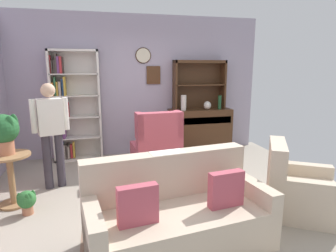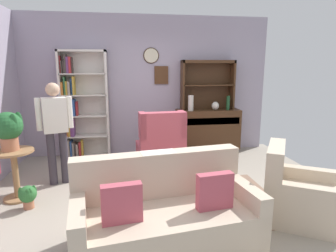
{
  "view_description": "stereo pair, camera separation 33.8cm",
  "coord_description": "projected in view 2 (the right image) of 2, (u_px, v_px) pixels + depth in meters",
  "views": [
    {
      "loc": [
        -0.84,
        -3.67,
        1.78
      ],
      "look_at": [
        0.1,
        0.2,
        0.95
      ],
      "focal_mm": 30.27,
      "sensor_mm": 36.0,
      "label": 1
    },
    {
      "loc": [
        -0.51,
        -3.74,
        1.78
      ],
      "look_at": [
        0.1,
        0.2,
        0.95
      ],
      "focal_mm": 30.27,
      "sensor_mm": 36.0,
      "label": 2
    }
  ],
  "objects": [
    {
      "name": "bookshelf",
      "position": [
        81.0,
        107.0,
        5.52
      ],
      "size": [
        0.9,
        0.3,
        2.1
      ],
      "color": "silver",
      "rests_on": "ground_plane"
    },
    {
      "name": "plant_stand",
      "position": [
        15.0,
        169.0,
        3.82
      ],
      "size": [
        0.52,
        0.52,
        0.69
      ],
      "color": "#997047",
      "rests_on": "ground_plane"
    },
    {
      "name": "sideboard",
      "position": [
        208.0,
        129.0,
        5.93
      ],
      "size": [
        1.3,
        0.45,
        0.92
      ],
      "color": "#422816",
      "rests_on": "ground_plane"
    },
    {
      "name": "vase_tall",
      "position": [
        191.0,
        103.0,
        5.68
      ],
      "size": [
        0.11,
        0.11,
        0.31
      ],
      "primitive_type": "cylinder",
      "color": "beige",
      "rests_on": "sideboard"
    },
    {
      "name": "area_rug",
      "position": [
        181.0,
        202.0,
        3.79
      ],
      "size": [
        2.6,
        1.63,
        0.01
      ],
      "primitive_type": "cube",
      "color": "#846651",
      "rests_on": "ground_plane"
    },
    {
      "name": "bottle_wine",
      "position": [
        228.0,
        103.0,
        5.79
      ],
      "size": [
        0.07,
        0.07,
        0.29
      ],
      "primitive_type": "cylinder",
      "color": "#194223",
      "rests_on": "sideboard"
    },
    {
      "name": "sideboard_hutch",
      "position": [
        207.0,
        78.0,
        5.82
      ],
      "size": [
        1.1,
        0.26,
        1.0
      ],
      "color": "#422816",
      "rests_on": "sideboard"
    },
    {
      "name": "ground_plane",
      "position": [
        163.0,
        194.0,
        4.06
      ],
      "size": [
        5.4,
        4.6,
        0.02
      ],
      "primitive_type": "cube",
      "color": "#9E9384"
    },
    {
      "name": "person_reading",
      "position": [
        56.0,
        126.0,
        4.25
      ],
      "size": [
        0.52,
        0.3,
        1.56
      ],
      "color": "#38333D",
      "rests_on": "ground_plane"
    },
    {
      "name": "armchair_floral",
      "position": [
        296.0,
        196.0,
        3.35
      ],
      "size": [
        1.06,
        1.05,
        0.88
      ],
      "color": "beige",
      "rests_on": "ground_plane"
    },
    {
      "name": "potted_plant_large",
      "position": [
        8.0,
        128.0,
        3.71
      ],
      "size": [
        0.37,
        0.37,
        0.52
      ],
      "color": "#AD6B4C",
      "rests_on": "plant_stand"
    },
    {
      "name": "couch_floral",
      "position": [
        165.0,
        216.0,
        2.84
      ],
      "size": [
        1.9,
        1.08,
        0.9
      ],
      "color": "beige",
      "rests_on": "ground_plane"
    },
    {
      "name": "wall_back",
      "position": [
        149.0,
        86.0,
        5.83
      ],
      "size": [
        5.0,
        0.09,
        2.8
      ],
      "color": "#A399AD",
      "rests_on": "ground_plane"
    },
    {
      "name": "vase_round",
      "position": [
        215.0,
        106.0,
        5.78
      ],
      "size": [
        0.15,
        0.15,
        0.17
      ],
      "primitive_type": "ellipsoid",
      "color": "beige",
      "rests_on": "sideboard"
    },
    {
      "name": "wingback_chair",
      "position": [
        161.0,
        148.0,
        5.0
      ],
      "size": [
        0.83,
        0.85,
        1.05
      ],
      "color": "#B74C5B",
      "rests_on": "ground_plane"
    },
    {
      "name": "potted_plant_small",
      "position": [
        28.0,
        195.0,
        3.61
      ],
      "size": [
        0.22,
        0.22,
        0.3
      ],
      "color": "#AD6B4C",
      "rests_on": "ground_plane"
    }
  ]
}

